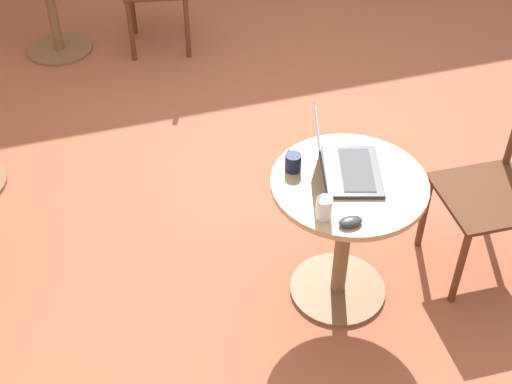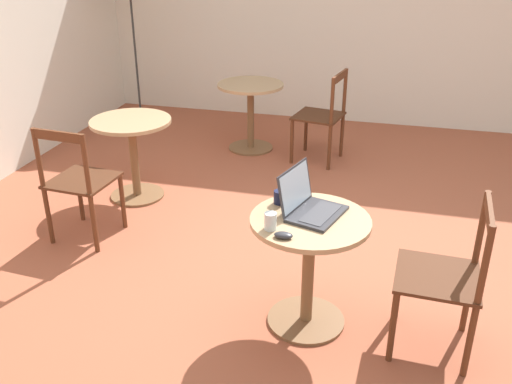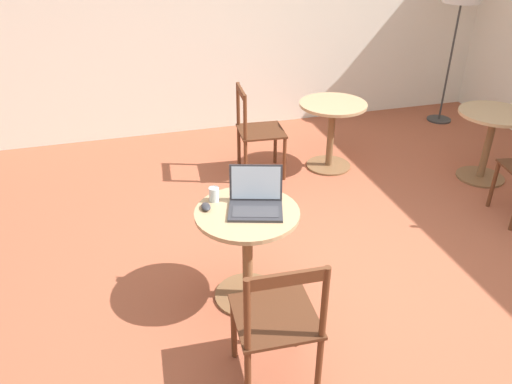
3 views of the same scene
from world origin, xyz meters
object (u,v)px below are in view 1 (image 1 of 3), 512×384
mouse (351,222)px  mug (293,162)px  chair_near_front (497,195)px  cafe_table_near (346,216)px  drinking_glass (324,208)px  laptop (342,164)px

mouse → mug: 0.41m
chair_near_front → mug: bearing=79.1°
chair_near_front → mouse: 0.92m
cafe_table_near → mouse: mouse is taller
mug → drinking_glass: bearing=-176.8°
drinking_glass → laptop: bearing=-36.4°
cafe_table_near → mug: (0.15, 0.21, 0.25)m
chair_near_front → drinking_glass: 1.00m
cafe_table_near → chair_near_front: bearing=-92.8°
mouse → drinking_glass: size_ratio=1.03×
laptop → mouse: bearing=164.3°
chair_near_front → mug: chair_near_front is taller
laptop → drinking_glass: laptop is taller
laptop → mug: laptop is taller
mug → chair_near_front: bearing=-100.9°
drinking_glass → mouse: bearing=-130.0°
chair_near_front → mug: size_ratio=8.56×
cafe_table_near → drinking_glass: bearing=132.7°
drinking_glass → chair_near_front: bearing=-81.8°
laptop → mouse: laptop is taller
laptop → mug: size_ratio=3.88×
cafe_table_near → chair_near_front: 0.76m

